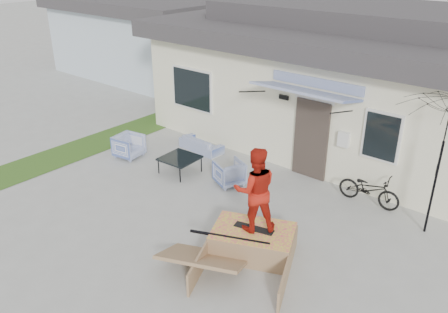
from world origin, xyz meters
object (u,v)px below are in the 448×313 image
Objects in this scene: loveseat at (201,142)px; bicycle at (370,186)px; patio_umbrella at (440,158)px; skate_ramp at (253,242)px; skater at (255,188)px; armchair_right at (229,172)px; armchair_left at (129,145)px; skateboard at (254,228)px; coffee_table at (180,165)px.

bicycle reaches higher than loveseat.
skate_ramp is at bearing -128.74° from patio_umbrella.
skater reaches higher than loveseat.
armchair_right is at bearing 111.27° from bicycle.
armchair_left is 5.64m from skateboard.
patio_umbrella is (6.60, -0.10, 1.47)m from loveseat.
coffee_table is at bearing -52.32° from armchair_right.
loveseat is 2.07× the size of armchair_right.
patio_umbrella reaches higher than skate_ramp.
patio_umbrella reaches higher than armchair_right.
skate_ramp is (-2.39, -2.98, -1.49)m from patio_umbrella.
coffee_table is 4.12m from skater.
skate_ramp is (2.21, -1.96, -0.08)m from armchair_right.
bicycle is at bearing 167.35° from patio_umbrella.
skateboard reaches higher than loveseat.
armchair_right reaches higher than skate_ramp.
armchair_right is 0.86× the size of skateboard.
coffee_table is at bearing 115.18° from loveseat.
bicycle is (4.58, 1.69, 0.25)m from coffee_table.
loveseat is 5.16m from bicycle.
skateboard reaches higher than skate_ramp.
bicycle is 0.65× the size of patio_umbrella.
skater reaches higher than patio_umbrella.
armchair_left is at bearing -56.41° from armchair_right.
coffee_table is 0.43× the size of skate_ramp.
skate_ramp reaches higher than coffee_table.
armchair_left is 6.72m from bicycle.
armchair_left is 0.43× the size of skater.
coffee_table is 1.13× the size of skateboard.
bicycle is at bearing 50.55° from skate_ramp.
armchair_left is 1.88m from coffee_table.
skateboard reaches higher than coffee_table.
skateboard is 0.88m from skater.
skateboard is 0.47× the size of skater.
armchair_right is at bearing -89.45° from armchair_left.
armchair_right is (2.00, -1.12, 0.07)m from loveseat.
coffee_table is 0.40× the size of patio_umbrella.
bicycle reaches higher than skate_ramp.
bicycle is 0.86× the size of skater.
patio_umbrella is 4.10m from skate_ramp.
coffee_table is at bearing -92.67° from armchair_left.
skateboard is at bearing -23.35° from coffee_table.
bicycle is (3.15, 1.34, 0.13)m from armchair_right.
loveseat is 2.12m from armchair_left.
bicycle reaches higher than coffee_table.
armchair_left is at bearing -173.54° from coffee_table.
bicycle is at bearing 59.32° from skateboard.
loveseat is 0.63× the size of patio_umbrella.
armchair_left is 0.92× the size of skateboard.
patio_umbrella is 2.83× the size of skateboard.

